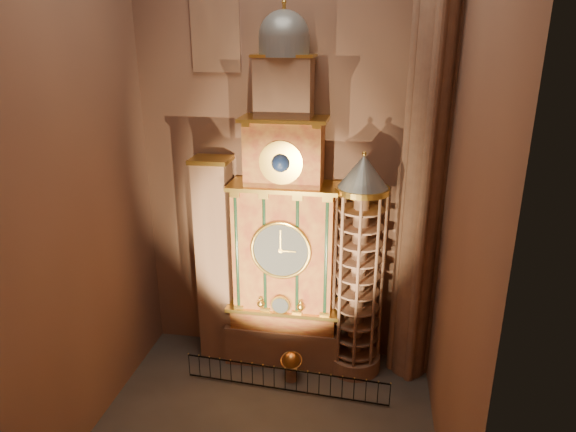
% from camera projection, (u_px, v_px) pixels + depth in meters
% --- Properties ---
extents(floor, '(14.00, 14.00, 0.00)m').
position_uv_depth(floor, '(264.00, 426.00, 21.46)').
color(floor, '#383330').
rests_on(floor, ground).
extents(wall_back, '(22.00, 0.00, 22.00)m').
position_uv_depth(wall_back, '(288.00, 138.00, 23.42)').
color(wall_back, '#91664E').
rests_on(wall_back, floor).
extents(wall_left, '(0.00, 22.00, 22.00)m').
position_uv_depth(wall_left, '(75.00, 163.00, 18.93)').
color(wall_left, '#91664E').
rests_on(wall_left, floor).
extents(wall_right, '(0.00, 22.00, 22.00)m').
position_uv_depth(wall_right, '(469.00, 179.00, 16.74)').
color(wall_right, '#91664E').
rests_on(wall_right, floor).
extents(astronomical_clock, '(5.60, 2.41, 16.70)m').
position_uv_depth(astronomical_clock, '(284.00, 235.00, 23.88)').
color(astronomical_clock, '#8C634C').
rests_on(astronomical_clock, floor).
extents(portrait_tower, '(1.80, 1.60, 10.20)m').
position_uv_depth(portrait_tower, '(216.00, 260.00, 24.93)').
color(portrait_tower, '#8C634C').
rests_on(portrait_tower, floor).
extents(stair_turret, '(2.50, 2.50, 10.80)m').
position_uv_depth(stair_turret, '(358.00, 270.00, 23.55)').
color(stair_turret, '#8C634C').
rests_on(stair_turret, floor).
extents(gothic_pier, '(2.04, 2.04, 22.00)m').
position_uv_depth(gothic_pier, '(427.00, 147.00, 21.53)').
color(gothic_pier, '#8C634C').
rests_on(gothic_pier, floor).
extents(stained_glass_window, '(2.20, 0.14, 5.20)m').
position_uv_depth(stained_glass_window, '(214.00, 9.00, 22.03)').
color(stained_glass_window, navy).
rests_on(stained_glass_window, wall_back).
extents(celestial_globe, '(1.07, 1.01, 1.49)m').
position_uv_depth(celestial_globe, '(291.00, 364.00, 24.06)').
color(celestial_globe, '#8C634C').
rests_on(celestial_globe, floor).
extents(iron_railing, '(9.37, 0.69, 1.18)m').
position_uv_depth(iron_railing, '(285.00, 380.00, 23.33)').
color(iron_railing, black).
rests_on(iron_railing, floor).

